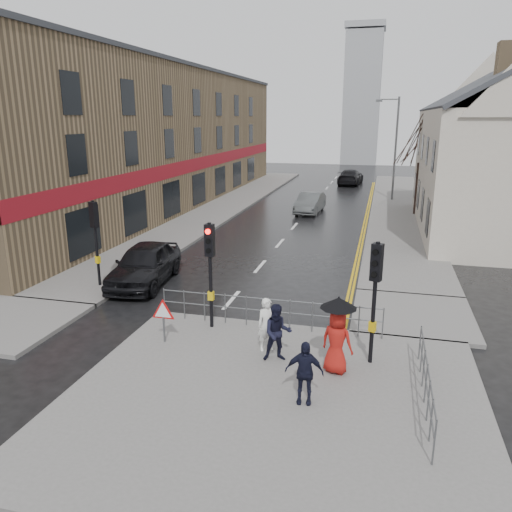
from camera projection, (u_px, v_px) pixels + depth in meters
The scene contains 25 objects.
ground at pixel (204, 332), 15.88m from camera, with size 120.00×120.00×0.00m, color black.
near_pavement at pixel (272, 402), 11.88m from camera, with size 10.00×9.00×0.14m, color #605E5B.
left_pavement at pixel (227, 204), 38.87m from camera, with size 4.00×44.00×0.14m, color #605E5B.
right_pavement at pixel (399, 207), 37.65m from camera, with size 4.00×40.00×0.14m, color #605E5B.
pavement_bridge_right at pixel (412, 315), 17.12m from camera, with size 4.00×4.20×0.14m, color #605E5B.
pavement_stub_left at pixel (8, 322), 16.48m from camera, with size 4.00×4.20×0.14m, color #605E5B.
building_left_terrace at pixel (153, 139), 37.92m from camera, with size 8.00×42.00×10.00m, color #89704F.
building_right_cream at pixel (507, 150), 28.54m from camera, with size 9.00×16.40×10.10m.
church_tower at pixel (362, 100), 70.97m from camera, with size 5.00×5.00×18.00m, color #989BA0.
traffic_signal_near_left at pixel (210, 257), 15.36m from camera, with size 0.28×0.27×3.40m.
traffic_signal_near_right at pixel (375, 282), 13.05m from camera, with size 0.34×0.33×3.40m.
traffic_signal_far_left at pixel (95, 228), 19.33m from camera, with size 0.34×0.33×3.40m.
guard_railing_front at pixel (268, 306), 15.75m from camera, with size 7.14×0.04×1.00m.
guard_railing_side at pixel (427, 376), 11.54m from camera, with size 0.04×4.54×1.00m.
warning_sign at pixel (163, 314), 14.67m from camera, with size 0.80×0.07×1.35m.
street_lamp at pixel (394, 142), 39.37m from camera, with size 1.83×0.25×8.00m.
tree_near at pixel (421, 140), 33.25m from camera, with size 2.40×2.40×6.58m.
tree_far at pixel (421, 145), 40.79m from camera, with size 2.40×2.40×5.64m.
pedestrian_a at pixel (267, 325), 14.19m from camera, with size 0.57×0.37×1.56m, color white.
pedestrian_b at pixel (278, 333), 13.59m from camera, with size 0.79×0.61×1.62m, color black.
pedestrian_with_umbrella at pixel (337, 332), 12.86m from camera, with size 0.98×0.96×2.08m.
pedestrian_d at pixel (304, 372), 11.56m from camera, with size 0.90×0.38×1.54m, color black.
car_parked at pixel (145, 264), 20.34m from camera, with size 1.96×4.88×1.66m, color black.
car_mid at pixel (310, 203), 35.51m from camera, with size 1.50×4.30×1.42m, color #464A4B.
car_far at pixel (351, 177), 50.52m from camera, with size 2.12×5.21×1.51m, color black.
Camera 1 is at (5.22, -13.78, 6.62)m, focal length 35.00 mm.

